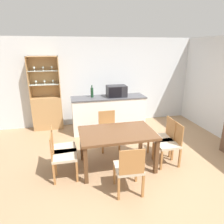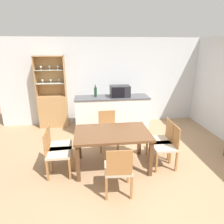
{
  "view_description": "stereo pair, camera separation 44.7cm",
  "coord_description": "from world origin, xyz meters",
  "views": [
    {
      "loc": [
        -1.29,
        -3.29,
        2.28
      ],
      "look_at": [
        -0.3,
        1.0,
        0.84
      ],
      "focal_mm": 32.0,
      "sensor_mm": 36.0,
      "label": 1
    },
    {
      "loc": [
        -0.85,
        -3.37,
        2.28
      ],
      "look_at": [
        -0.3,
        1.0,
        0.84
      ],
      "focal_mm": 32.0,
      "sensor_mm": 36.0,
      "label": 2
    }
  ],
  "objects": [
    {
      "name": "ground_plane",
      "position": [
        0.0,
        0.0,
        0.0
      ],
      "size": [
        18.0,
        18.0,
        0.0
      ],
      "primitive_type": "plane",
      "color": "#A37F5B"
    },
    {
      "name": "wall_back",
      "position": [
        0.0,
        2.63,
        1.27
      ],
      "size": [
        6.8,
        0.06,
        2.55
      ],
      "color": "silver",
      "rests_on": "ground_plane"
    },
    {
      "name": "kitchen_counter",
      "position": [
        -0.19,
        1.91,
        0.49
      ],
      "size": [
        2.02,
        0.62,
        0.98
      ],
      "color": "white",
      "rests_on": "ground_plane"
    },
    {
      "name": "display_cabinet",
      "position": [
        -1.87,
        2.44,
        0.62
      ],
      "size": [
        0.81,
        0.34,
        2.05
      ],
      "color": "tan",
      "rests_on": "ground_plane"
    },
    {
      "name": "dining_table",
      "position": [
        -0.41,
        0.1,
        0.65
      ],
      "size": [
        1.43,
        0.92,
        0.74
      ],
      "color": "brown",
      "rests_on": "ground_plane"
    },
    {
      "name": "dining_chair_side_left_near",
      "position": [
        -1.45,
        -0.04,
        0.45
      ],
      "size": [
        0.43,
        0.43,
        0.86
      ],
      "rotation": [
        0.0,
        0.0,
        -1.58
      ],
      "color": "#C1B299",
      "rests_on": "ground_plane"
    },
    {
      "name": "dining_chair_side_left_far",
      "position": [
        -1.45,
        0.23,
        0.45
      ],
      "size": [
        0.46,
        0.46,
        0.86
      ],
      "rotation": [
        0.0,
        0.0,
        -1.5
      ],
      "color": "#C1B299",
      "rests_on": "ground_plane"
    },
    {
      "name": "dining_chair_side_right_far",
      "position": [
        0.63,
        0.23,
        0.45
      ],
      "size": [
        0.45,
        0.45,
        0.86
      ],
      "rotation": [
        0.0,
        0.0,
        1.52
      ],
      "color": "#C1B299",
      "rests_on": "ground_plane"
    },
    {
      "name": "dining_chair_head_near",
      "position": [
        -0.41,
        -0.69,
        0.45
      ],
      "size": [
        0.46,
        0.46,
        0.86
      ],
      "rotation": [
        0.0,
        0.0,
        -0.07
      ],
      "color": "#C1B299",
      "rests_on": "ground_plane"
    },
    {
      "name": "dining_chair_head_far",
      "position": [
        -0.41,
        0.89,
        0.45
      ],
      "size": [
        0.44,
        0.44,
        0.86
      ],
      "rotation": [
        0.0,
        0.0,
        3.18
      ],
      "color": "#C1B299",
      "rests_on": "ground_plane"
    },
    {
      "name": "dining_chair_side_right_near",
      "position": [
        0.63,
        -0.04,
        0.45
      ],
      "size": [
        0.43,
        0.43,
        0.86
      ],
      "rotation": [
        0.0,
        0.0,
        1.56
      ],
      "color": "#C1B299",
      "rests_on": "ground_plane"
    },
    {
      "name": "microwave",
      "position": [
        0.03,
        1.89,
        1.13
      ],
      "size": [
        0.53,
        0.37,
        0.3
      ],
      "color": "#232328",
      "rests_on": "kitchen_counter"
    },
    {
      "name": "wine_bottle",
      "position": [
        -0.63,
        1.96,
        1.12
      ],
      "size": [
        0.07,
        0.07,
        0.33
      ],
      "color": "#193D23",
      "rests_on": "kitchen_counter"
    }
  ]
}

